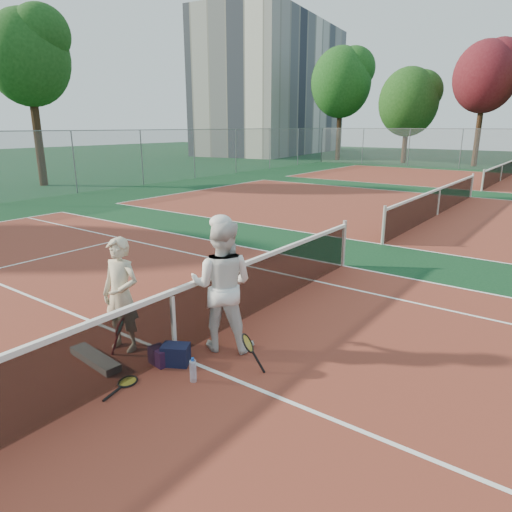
% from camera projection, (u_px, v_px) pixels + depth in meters
% --- Properties ---
extents(ground, '(130.00, 130.00, 0.00)m').
position_uv_depth(ground, '(175.00, 356.00, 6.62)').
color(ground, '#0D3219').
rests_on(ground, ground).
extents(court_main, '(23.77, 10.97, 0.01)m').
position_uv_depth(court_main, '(175.00, 356.00, 6.62)').
color(court_main, maroon).
rests_on(court_main, ground).
extents(court_far_a, '(23.77, 10.97, 0.01)m').
position_uv_depth(court_far_a, '(437.00, 215.00, 17.09)').
color(court_far_a, maroon).
rests_on(court_far_a, ground).
extents(court_far_b, '(23.77, 10.97, 0.01)m').
position_uv_depth(court_far_b, '(500.00, 181.00, 27.56)').
color(court_far_b, maroon).
rests_on(court_far_b, ground).
extents(net_main, '(0.10, 10.98, 1.02)m').
position_uv_depth(net_main, '(173.00, 323.00, 6.48)').
color(net_main, black).
rests_on(net_main, ground).
extents(net_far_a, '(0.10, 10.98, 1.02)m').
position_uv_depth(net_far_a, '(439.00, 201.00, 16.95)').
color(net_far_a, black).
rests_on(net_far_a, ground).
extents(net_far_b, '(0.10, 10.98, 1.02)m').
position_uv_depth(net_far_b, '(501.00, 172.00, 27.42)').
color(net_far_b, black).
rests_on(net_far_b, ground).
extents(fence_left, '(0.06, 54.50, 3.00)m').
position_uv_depth(fence_left, '(32.00, 165.00, 20.54)').
color(fence_left, slate).
rests_on(fence_left, ground).
extents(apartment_block, '(12.96, 23.18, 15.00)m').
position_uv_depth(apartment_block, '(275.00, 89.00, 54.59)').
color(apartment_block, beige).
rests_on(apartment_block, ground).
extents(player_a, '(0.69, 0.51, 1.70)m').
position_uv_depth(player_a, '(121.00, 295.00, 6.62)').
color(player_a, beige).
rests_on(player_a, ground).
extents(player_b, '(1.18, 1.09, 1.96)m').
position_uv_depth(player_b, '(222.00, 285.00, 6.64)').
color(player_b, white).
rests_on(player_b, ground).
extents(racket_red, '(0.33, 0.35, 0.58)m').
position_uv_depth(racket_red, '(121.00, 337.00, 6.56)').
color(racket_red, maroon).
rests_on(racket_red, ground).
extents(racket_black_held, '(0.40, 0.38, 0.54)m').
position_uv_depth(racket_black_held, '(248.00, 353.00, 6.14)').
color(racket_black_held, black).
rests_on(racket_black_held, ground).
extents(racket_spare, '(0.40, 0.65, 0.03)m').
position_uv_depth(racket_spare, '(128.00, 382.00, 5.92)').
color(racket_spare, black).
rests_on(racket_spare, ground).
extents(sports_bag_navy, '(0.45, 0.40, 0.29)m').
position_uv_depth(sports_bag_navy, '(176.00, 355.00, 6.35)').
color(sports_bag_navy, black).
rests_on(sports_bag_navy, ground).
extents(sports_bag_purple, '(0.33, 0.25, 0.25)m').
position_uv_depth(sports_bag_purple, '(160.00, 356.00, 6.37)').
color(sports_bag_purple, black).
rests_on(sports_bag_purple, ground).
extents(net_cover_canvas, '(1.03, 0.33, 0.11)m').
position_uv_depth(net_cover_canvas, '(95.00, 359.00, 6.43)').
color(net_cover_canvas, slate).
rests_on(net_cover_canvas, ground).
extents(water_bottle, '(0.09, 0.09, 0.30)m').
position_uv_depth(water_bottle, '(193.00, 371.00, 5.92)').
color(water_bottle, '#C9E0FF').
rests_on(water_bottle, ground).
extents(tree_back_0, '(5.59, 5.59, 10.33)m').
position_uv_depth(tree_back_0, '(341.00, 83.00, 42.58)').
color(tree_back_0, '#382314').
rests_on(tree_back_0, ground).
extents(tree_back_1, '(5.08, 5.08, 8.12)m').
position_uv_depth(tree_back_1, '(408.00, 102.00, 39.53)').
color(tree_back_1, '#382314').
rests_on(tree_back_1, ground).
extents(tree_back_maroon, '(4.82, 4.82, 9.69)m').
position_uv_depth(tree_back_maroon, '(485.00, 77.00, 35.77)').
color(tree_back_maroon, '#382314').
rests_on(tree_back_maroon, ground).
extents(tree_left_1, '(4.24, 4.24, 9.05)m').
position_uv_depth(tree_left_1, '(28.00, 59.00, 23.76)').
color(tree_left_1, '#382314').
rests_on(tree_left_1, ground).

